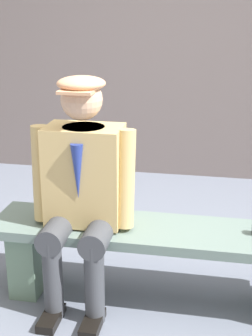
{
  "coord_description": "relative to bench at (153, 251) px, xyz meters",
  "views": [
    {
      "loc": [
        -0.33,
        2.55,
        1.69
      ],
      "look_at": [
        0.16,
        0.0,
        0.81
      ],
      "focal_mm": 52.83,
      "sensor_mm": 36.0,
      "label": 1
    }
  ],
  "objects": [
    {
      "name": "seated_man",
      "position": [
        0.4,
        0.06,
        0.41
      ],
      "size": [
        0.6,
        0.6,
        1.32
      ],
      "color": "tan",
      "rests_on": "ground"
    },
    {
      "name": "stadium_wall",
      "position": [
        0.0,
        -2.36,
        0.55
      ],
      "size": [
        12.0,
        0.24,
        1.73
      ],
      "primitive_type": "cube",
      "color": "slate",
      "rests_on": "ground"
    },
    {
      "name": "bench",
      "position": [
        0.0,
        0.0,
        0.0
      ],
      "size": [
        1.9,
        0.44,
        0.46
      ],
      "color": "slate",
      "rests_on": "ground"
    },
    {
      "name": "ground_plane",
      "position": [
        0.0,
        0.0,
        -0.31
      ],
      "size": [
        30.0,
        30.0,
        0.0
      ],
      "primitive_type": "plane",
      "color": "slate"
    }
  ]
}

